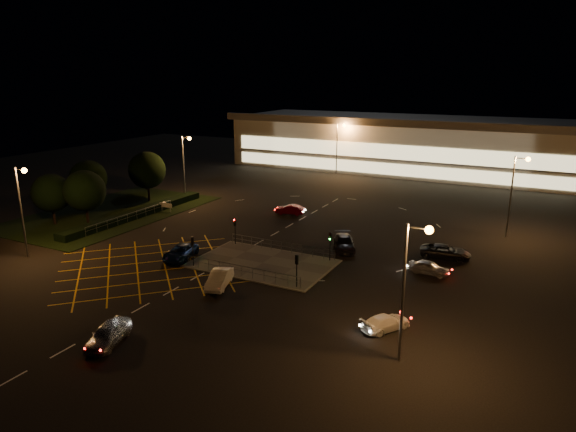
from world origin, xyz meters
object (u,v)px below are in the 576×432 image
at_px(car_queue_white, 219,279).
at_px(car_east_grey, 445,252).
at_px(car_right_silver, 429,268).
at_px(car_circ_red, 290,210).
at_px(signal_sw, 193,245).
at_px(car_approach_white, 386,322).
at_px(signal_se, 297,264).
at_px(car_far_dkgrey, 344,243).
at_px(car_near_silver, 108,334).
at_px(car_left_blue, 181,252).
at_px(signal_nw, 235,226).
at_px(signal_ne, 330,240).

xyz_separation_m(car_queue_white, car_east_grey, (17.45, 17.66, -0.01)).
height_order(car_right_silver, car_circ_red, same).
height_order(signal_sw, car_circ_red, signal_sw).
height_order(car_right_silver, car_approach_white, car_right_silver).
xyz_separation_m(signal_se, car_approach_white, (9.83, -4.07, -1.75)).
relative_size(car_far_dkgrey, car_circ_red, 1.30).
relative_size(signal_sw, signal_se, 1.00).
distance_m(car_near_silver, car_east_grey, 35.59).
bearing_deg(car_approach_white, car_left_blue, 19.34).
relative_size(car_right_silver, car_east_grey, 0.75).
distance_m(car_left_blue, car_east_grey, 28.80).
height_order(signal_nw, car_approach_white, signal_nw).
distance_m(car_near_silver, car_queue_white, 12.72).
xyz_separation_m(signal_sw, car_east_grey, (22.80, 14.66, -1.62)).
distance_m(signal_nw, car_approach_white, 25.00).
xyz_separation_m(signal_se, car_queue_white, (-6.65, -3.01, -1.61)).
xyz_separation_m(signal_ne, car_near_silver, (-7.83, -23.66, -1.58)).
bearing_deg(car_queue_white, signal_se, 6.32).
bearing_deg(signal_sw, car_right_silver, -157.55).
xyz_separation_m(car_right_silver, car_circ_red, (-22.81, 13.94, -0.00)).
bearing_deg(signal_ne, car_approach_white, -50.83).
bearing_deg(car_circ_red, car_near_silver, -3.59).
bearing_deg(car_approach_white, signal_sw, 21.15).
xyz_separation_m(signal_se, car_circ_red, (-12.55, 23.14, -1.68)).
bearing_deg(signal_nw, car_right_silver, 3.12).
bearing_deg(car_circ_red, car_queue_white, 2.19).
height_order(car_circ_red, car_east_grey, car_east_grey).
distance_m(signal_sw, car_near_silver, 16.29).
relative_size(signal_sw, signal_ne, 1.00).
xyz_separation_m(signal_se, car_east_grey, (10.80, 14.66, -1.62)).
height_order(car_queue_white, car_circ_red, car_queue_white).
height_order(car_left_blue, car_east_grey, car_east_grey).
height_order(signal_sw, signal_ne, same).
distance_m(signal_nw, car_right_silver, 22.36).
height_order(car_east_grey, car_approach_white, car_east_grey).
bearing_deg(signal_se, car_far_dkgrey, -89.81).
xyz_separation_m(car_near_silver, car_circ_red, (-4.71, 38.81, -0.11)).
height_order(signal_sw, car_east_grey, signal_sw).
relative_size(signal_nw, car_queue_white, 0.68).
height_order(signal_ne, car_circ_red, signal_ne).
height_order(signal_ne, car_left_blue, signal_ne).
xyz_separation_m(signal_se, car_near_silver, (-7.83, -15.67, -1.58)).
xyz_separation_m(signal_sw, car_queue_white, (5.35, -3.01, -1.61)).
relative_size(car_east_grey, car_approach_white, 1.27).
xyz_separation_m(signal_nw, car_east_grey, (22.80, 6.67, -1.62)).
bearing_deg(car_far_dkgrey, car_near_silver, -131.23).
bearing_deg(car_circ_red, signal_nw, -8.45).
bearing_deg(car_far_dkgrey, signal_se, -115.48).
xyz_separation_m(car_east_grey, car_approach_white, (-0.97, -18.73, -0.13)).
bearing_deg(signal_nw, car_circ_red, 92.06).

